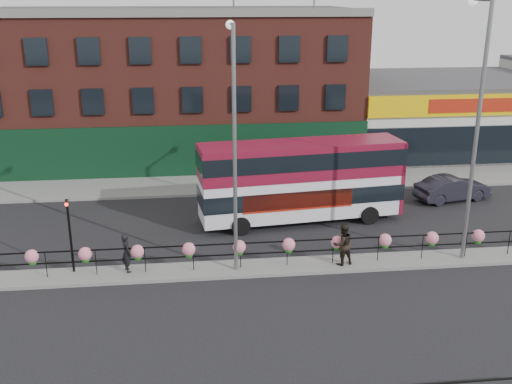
{
  "coord_description": "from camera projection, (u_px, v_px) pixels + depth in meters",
  "views": [
    {
      "loc": [
        -2.99,
        -23.11,
        11.25
      ],
      "look_at": [
        0.0,
        3.0,
        2.5
      ],
      "focal_mm": 42.0,
      "sensor_mm": 36.0,
      "label": 1
    }
  ],
  "objects": [
    {
      "name": "median_railing",
      "position": [
        264.0,
        247.0,
        25.33
      ],
      "size": [
        30.04,
        0.56,
        1.23
      ],
      "color": "black",
      "rests_on": "median"
    },
    {
      "name": "brick_building",
      "position": [
        173.0,
        84.0,
        42.42
      ],
      "size": [
        25.0,
        12.21,
        10.3
      ],
      "color": "brown",
      "rests_on": "ground"
    },
    {
      "name": "pedestrian_b",
      "position": [
        343.0,
        244.0,
        25.52
      ],
      "size": [
        1.24,
        1.14,
        1.85
      ],
      "primitive_type": "imported",
      "rotation": [
        0.0,
        0.0,
        3.4
      ],
      "color": "black",
      "rests_on": "median"
    },
    {
      "name": "pedestrian_a",
      "position": [
        127.0,
        253.0,
        24.88
      ],
      "size": [
        0.91,
        0.85,
        1.69
      ],
      "primitive_type": "imported",
      "rotation": [
        0.0,
        0.0,
        1.98
      ],
      "color": "black",
      "rests_on": "median"
    },
    {
      "name": "north_pavement",
      "position": [
        239.0,
        184.0,
        36.95
      ],
      "size": [
        60.0,
        4.0,
        0.15
      ],
      "primitive_type": "cube",
      "color": "slate",
      "rests_on": "ground"
    },
    {
      "name": "traffic_light_median",
      "position": [
        69.0,
        220.0,
        24.39
      ],
      "size": [
        0.15,
        0.28,
        3.65
      ],
      "color": "black",
      "rests_on": "median"
    },
    {
      "name": "supermarket",
      "position": [
        440.0,
        113.0,
        45.31
      ],
      "size": [
        15.0,
        12.25,
        5.3
      ],
      "color": "silver",
      "rests_on": "ground"
    },
    {
      "name": "car",
      "position": [
        453.0,
        188.0,
        34.0
      ],
      "size": [
        3.3,
        4.94,
        1.42
      ],
      "primitive_type": "imported",
      "rotation": [
        0.0,
        0.0,
        1.79
      ],
      "color": "#272631",
      "rests_on": "ground"
    },
    {
      "name": "lamp_column_east",
      "position": [
        476.0,
        110.0,
        24.64
      ],
      "size": [
        0.39,
        1.93,
        10.99
      ],
      "color": "slate",
      "rests_on": "median"
    },
    {
      "name": "ground",
      "position": [
        264.0,
        269.0,
        25.66
      ],
      "size": [
        120.0,
        120.0,
        0.0
      ],
      "primitive_type": "plane",
      "color": "black",
      "rests_on": "ground"
    },
    {
      "name": "median",
      "position": [
        264.0,
        268.0,
        25.64
      ],
      "size": [
        60.0,
        1.6,
        0.15
      ],
      "primitive_type": "cube",
      "color": "slate",
      "rests_on": "ground"
    },
    {
      "name": "lamp_column_west",
      "position": [
        234.0,
        129.0,
        23.67
      ],
      "size": [
        0.36,
        1.77,
        10.1
      ],
      "color": "slate",
      "rests_on": "median"
    },
    {
      "name": "double_decker_bus",
      "position": [
        302.0,
        174.0,
        30.27
      ],
      "size": [
        10.57,
        3.58,
        4.19
      ],
      "color": "silver",
      "rests_on": "ground"
    }
  ]
}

